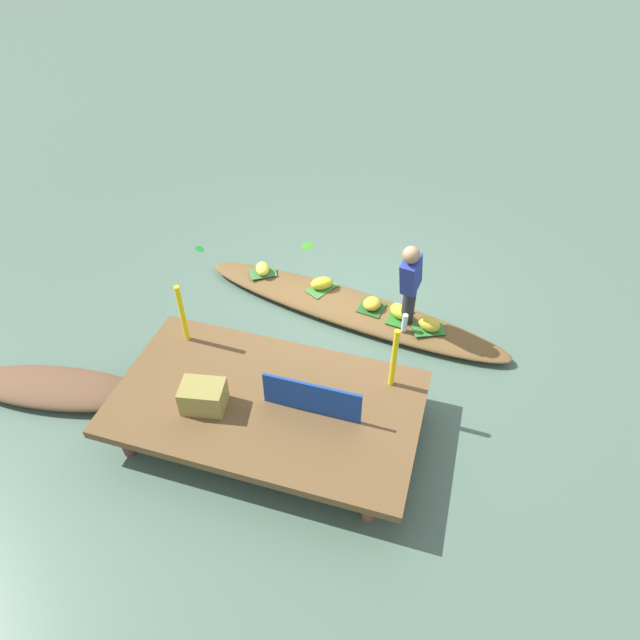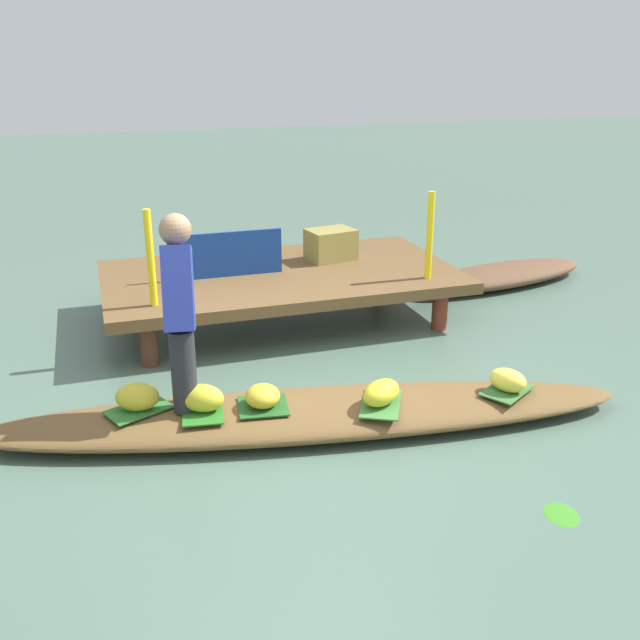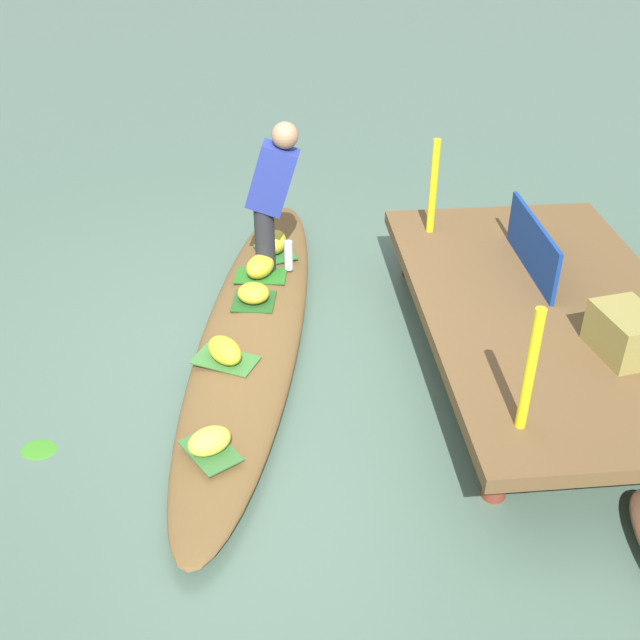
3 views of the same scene
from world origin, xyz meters
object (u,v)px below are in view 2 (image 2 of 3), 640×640
banana_bunch_2 (263,396)px  banana_bunch_4 (508,380)px  vendor_boat (307,414)px  banana_bunch_1 (381,393)px  moored_boat (499,276)px  banana_bunch_0 (137,397)px  vendor_person (179,303)px  market_banner (226,255)px  produce_crate (331,244)px  water_bottle (181,380)px  banana_bunch_3 (202,398)px

banana_bunch_2 → banana_bunch_4: 1.66m
vendor_boat → banana_bunch_2: banana_bunch_2 is taller
banana_bunch_1 → moored_boat: bearing=46.1°
moored_boat → banana_bunch_0: (-3.94, -2.11, 0.18)m
vendor_person → banana_bunch_2: bearing=-21.3°
vendor_person → market_banner: size_ratio=1.22×
vendor_boat → market_banner: size_ratio=4.22×
moored_boat → banana_bunch_0: 4.47m
moored_boat → vendor_person: size_ratio=1.76×
banana_bunch_4 → market_banner: (-1.46, 2.34, 0.39)m
banana_bunch_1 → market_banner: size_ratio=0.30×
moored_boat → produce_crate: bearing=171.1°
banana_bunch_2 → vendor_boat: bearing=-4.6°
moored_boat → vendor_person: vendor_person is taller
vendor_boat → moored_boat: 3.70m
moored_boat → water_bottle: water_bottle is taller
banana_bunch_1 → banana_bunch_2: bearing=164.2°
banana_bunch_1 → banana_bunch_2: 0.77m
vendor_boat → banana_bunch_2: 0.34m
vendor_boat → water_bottle: (-0.77, 0.32, 0.22)m
moored_boat → banana_bunch_1: (-2.42, -2.52, 0.17)m
vendor_person → water_bottle: 0.59m
banana_bunch_4 → produce_crate: 2.64m
market_banner → banana_bunch_3: bearing=-105.6°
market_banner → vendor_boat: bearing=-86.7°
produce_crate → banana_bunch_4: bearing=-81.7°
moored_boat → vendor_person: bearing=-158.7°
water_bottle → banana_bunch_4: bearing=-15.5°
banana_bunch_0 → banana_bunch_2: bearing=-14.5°
water_bottle → vendor_person: bearing=-84.2°
vendor_person → vendor_boat: bearing=-15.1°
banana_bunch_1 → banana_bunch_3: size_ratio=1.05×
moored_boat → market_banner: bearing=175.9°
vendor_boat → banana_bunch_4: bearing=-1.4°
moored_boat → market_banner: (-2.99, -0.25, 0.55)m
vendor_person → water_bottle: size_ratio=4.97×
banana_bunch_1 → market_banner: bearing=104.0°
banana_bunch_0 → produce_crate: bearing=46.1°
vendor_boat → banana_bunch_4: size_ratio=16.36×
moored_boat → banana_bunch_1: 3.50m
vendor_boat → banana_bunch_0: 1.11m
banana_bunch_0 → banana_bunch_1: 1.57m
banana_bunch_2 → vendor_person: size_ratio=0.20×
banana_bunch_0 → banana_bunch_2: size_ratio=1.14×
vendor_boat → banana_bunch_0: size_ratio=15.47×
banana_bunch_2 → produce_crate: produce_crate is taller
moored_boat → banana_bunch_4: bearing=-129.5°
banana_bunch_2 → banana_bunch_4: (1.63, -0.29, 0.00)m
banana_bunch_0 → banana_bunch_1: size_ratio=0.91×
banana_bunch_3 → banana_bunch_4: 2.04m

